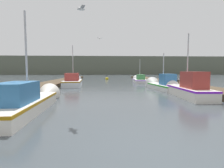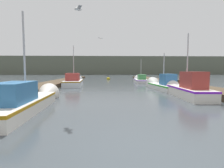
{
  "view_description": "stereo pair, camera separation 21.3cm",
  "coord_description": "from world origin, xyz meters",
  "px_view_note": "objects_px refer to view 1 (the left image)",
  "views": [
    {
      "loc": [
        -1.1,
        -3.43,
        1.72
      ],
      "look_at": [
        -0.31,
        11.15,
        0.57
      ],
      "focal_mm": 28.0,
      "sensor_mm": 36.0,
      "label": 1
    },
    {
      "loc": [
        -0.89,
        -3.44,
        1.72
      ],
      "look_at": [
        -0.31,
        11.15,
        0.57
      ],
      "focal_mm": 28.0,
      "sensor_mm": 36.0,
      "label": 2
    }
  ],
  "objects_px": {
    "mooring_piling_2": "(73,79)",
    "seagull_1": "(81,9)",
    "fishing_boat_0": "(31,100)",
    "mooring_piling_1": "(178,85)",
    "fishing_boat_2": "(161,85)",
    "channel_buoy": "(107,79)",
    "fishing_boat_1": "(186,88)",
    "seagull_lead": "(100,38)",
    "mooring_piling_0": "(142,78)",
    "fishing_boat_4": "(139,80)",
    "fishing_boat_3": "(73,82)"
  },
  "relations": [
    {
      "from": "mooring_piling_2",
      "to": "seagull_1",
      "type": "xyz_separation_m",
      "value": [
        3.49,
        -18.44,
        3.54
      ]
    },
    {
      "from": "mooring_piling_1",
      "to": "seagull_lead",
      "type": "xyz_separation_m",
      "value": [
        -6.74,
        5.9,
        4.92
      ]
    },
    {
      "from": "fishing_boat_3",
      "to": "mooring_piling_2",
      "type": "height_order",
      "value": "fishing_boat_3"
    },
    {
      "from": "mooring_piling_0",
      "to": "mooring_piling_1",
      "type": "distance_m",
      "value": 13.39
    },
    {
      "from": "fishing_boat_2",
      "to": "seagull_1",
      "type": "xyz_separation_m",
      "value": [
        -6.26,
        -9.09,
        3.64
      ]
    },
    {
      "from": "seagull_1",
      "to": "fishing_boat_3",
      "type": "bearing_deg",
      "value": -15.45
    },
    {
      "from": "fishing_boat_1",
      "to": "mooring_piling_0",
      "type": "distance_m",
      "value": 16.86
    },
    {
      "from": "fishing_boat_1",
      "to": "mooring_piling_0",
      "type": "xyz_separation_m",
      "value": [
        0.87,
        16.84,
        0.02
      ]
    },
    {
      "from": "fishing_boat_1",
      "to": "fishing_boat_3",
      "type": "xyz_separation_m",
      "value": [
        -8.81,
        8.64,
        -0.07
      ]
    },
    {
      "from": "fishing_boat_0",
      "to": "seagull_1",
      "type": "xyz_separation_m",
      "value": [
        2.39,
        -1.07,
        3.61
      ]
    },
    {
      "from": "fishing_boat_2",
      "to": "channel_buoy",
      "type": "height_order",
      "value": "fishing_boat_2"
    },
    {
      "from": "fishing_boat_3",
      "to": "mooring_piling_2",
      "type": "bearing_deg",
      "value": 96.58
    },
    {
      "from": "seagull_lead",
      "to": "channel_buoy",
      "type": "bearing_deg",
      "value": 72.55
    },
    {
      "from": "mooring_piling_2",
      "to": "seagull_1",
      "type": "relative_size",
      "value": 1.73
    },
    {
      "from": "fishing_boat_3",
      "to": "mooring_piling_1",
      "type": "xyz_separation_m",
      "value": [
        9.72,
        -5.2,
        0.04
      ]
    },
    {
      "from": "fishing_boat_1",
      "to": "seagull_lead",
      "type": "relative_size",
      "value": 9.96
    },
    {
      "from": "fishing_boat_2",
      "to": "fishing_boat_4",
      "type": "relative_size",
      "value": 0.97
    },
    {
      "from": "seagull_1",
      "to": "channel_buoy",
      "type": "bearing_deg",
      "value": -29.84
    },
    {
      "from": "mooring_piling_1",
      "to": "seagull_lead",
      "type": "relative_size",
      "value": 1.75
    },
    {
      "from": "fishing_boat_0",
      "to": "seagull_1",
      "type": "relative_size",
      "value": 11.95
    },
    {
      "from": "mooring_piling_2",
      "to": "channel_buoy",
      "type": "relative_size",
      "value": 0.85
    },
    {
      "from": "fishing_boat_3",
      "to": "seagull_1",
      "type": "xyz_separation_m",
      "value": [
        2.49,
        -13.04,
        3.56
      ]
    },
    {
      "from": "fishing_boat_1",
      "to": "seagull_lead",
      "type": "height_order",
      "value": "seagull_lead"
    },
    {
      "from": "fishing_boat_3",
      "to": "fishing_boat_0",
      "type": "bearing_deg",
      "value": -93.41
    },
    {
      "from": "mooring_piling_0",
      "to": "seagull_1",
      "type": "height_order",
      "value": "seagull_1"
    },
    {
      "from": "fishing_boat_1",
      "to": "fishing_boat_4",
      "type": "relative_size",
      "value": 0.93
    },
    {
      "from": "fishing_boat_3",
      "to": "seagull_lead",
      "type": "xyz_separation_m",
      "value": [
        2.98,
        0.71,
        4.96
      ]
    },
    {
      "from": "seagull_1",
      "to": "mooring_piling_0",
      "type": "bearing_deg",
      "value": -44.97
    },
    {
      "from": "fishing_boat_1",
      "to": "channel_buoy",
      "type": "relative_size",
      "value": 5.03
    },
    {
      "from": "mooring_piling_1",
      "to": "channel_buoy",
      "type": "height_order",
      "value": "mooring_piling_1"
    },
    {
      "from": "mooring_piling_1",
      "to": "mooring_piling_2",
      "type": "height_order",
      "value": "mooring_piling_1"
    },
    {
      "from": "fishing_boat_0",
      "to": "mooring_piling_1",
      "type": "relative_size",
      "value": 6.64
    },
    {
      "from": "fishing_boat_1",
      "to": "fishing_boat_2",
      "type": "relative_size",
      "value": 0.97
    },
    {
      "from": "fishing_boat_1",
      "to": "fishing_boat_4",
      "type": "distance_m",
      "value": 14.21
    },
    {
      "from": "mooring_piling_0",
      "to": "fishing_boat_1",
      "type": "bearing_deg",
      "value": -92.95
    },
    {
      "from": "fishing_boat_4",
      "to": "mooring_piling_2",
      "type": "height_order",
      "value": "fishing_boat_4"
    },
    {
      "from": "seagull_1",
      "to": "mooring_piling_2",
      "type": "bearing_deg",
      "value": -15.56
    },
    {
      "from": "fishing_boat_0",
      "to": "mooring_piling_0",
      "type": "relative_size",
      "value": 5.94
    },
    {
      "from": "mooring_piling_2",
      "to": "fishing_boat_0",
      "type": "bearing_deg",
      "value": -86.38
    },
    {
      "from": "fishing_boat_3",
      "to": "seagull_1",
      "type": "height_order",
      "value": "fishing_boat_3"
    },
    {
      "from": "fishing_boat_3",
      "to": "fishing_boat_4",
      "type": "distance_m",
      "value": 10.3
    },
    {
      "from": "fishing_boat_0",
      "to": "fishing_boat_3",
      "type": "height_order",
      "value": "fishing_boat_3"
    },
    {
      "from": "fishing_boat_4",
      "to": "channel_buoy",
      "type": "relative_size",
      "value": 5.39
    },
    {
      "from": "fishing_boat_3",
      "to": "fishing_boat_2",
      "type": "bearing_deg",
      "value": -28.16
    },
    {
      "from": "fishing_boat_1",
      "to": "mooring_piling_1",
      "type": "distance_m",
      "value": 3.57
    },
    {
      "from": "fishing_boat_0",
      "to": "fishing_boat_4",
      "type": "height_order",
      "value": "fishing_boat_0"
    },
    {
      "from": "channel_buoy",
      "to": "seagull_lead",
      "type": "relative_size",
      "value": 1.98
    },
    {
      "from": "fishing_boat_4",
      "to": "seagull_lead",
      "type": "bearing_deg",
      "value": -134.63
    },
    {
      "from": "fishing_boat_2",
      "to": "seagull_lead",
      "type": "relative_size",
      "value": 10.3
    },
    {
      "from": "seagull_1",
      "to": "seagull_lead",
      "type": "bearing_deg",
      "value": -28.31
    }
  ]
}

